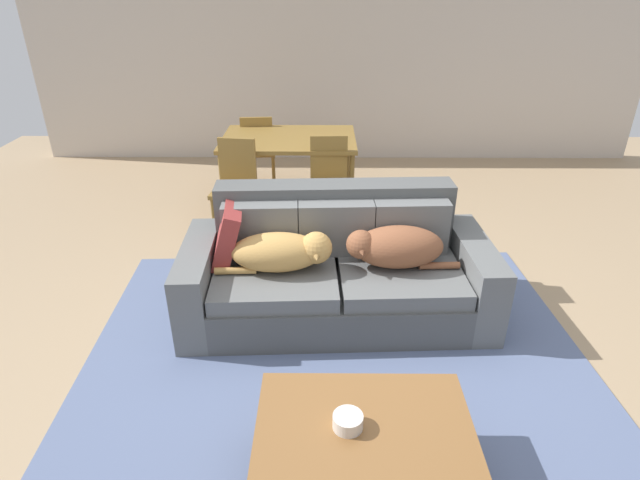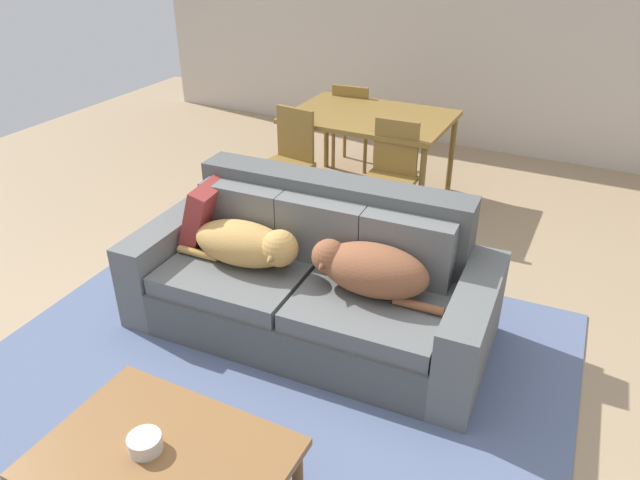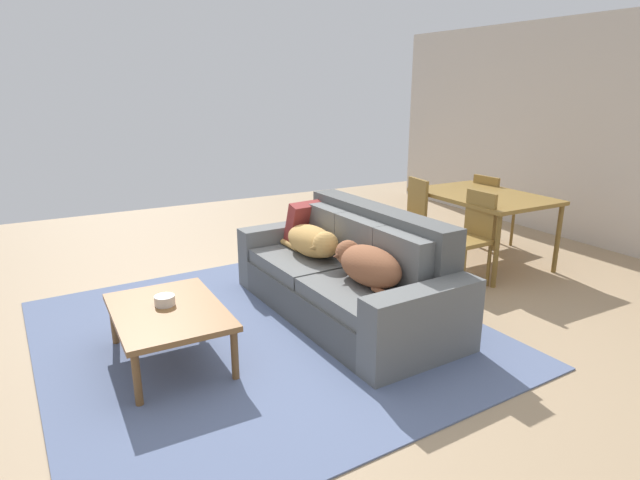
# 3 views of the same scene
# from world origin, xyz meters

# --- Properties ---
(ground_plane) EXTENTS (10.00, 10.00, 0.00)m
(ground_plane) POSITION_xyz_m (0.00, 0.00, 0.00)
(ground_plane) COLOR tan
(back_partition) EXTENTS (8.00, 0.12, 2.70)m
(back_partition) POSITION_xyz_m (0.00, 4.00, 1.35)
(back_partition) COLOR beige
(back_partition) RESTS_ON ground
(area_rug) EXTENTS (3.46, 3.37, 0.01)m
(area_rug) POSITION_xyz_m (-0.09, -0.54, 0.01)
(area_rug) COLOR slate
(area_rug) RESTS_ON ground
(couch) EXTENTS (2.25, 1.07, 0.90)m
(couch) POSITION_xyz_m (-0.10, 0.28, 0.33)
(couch) COLOR #4E5050
(couch) RESTS_ON ground
(dog_on_left_cushion) EXTENTS (0.82, 0.35, 0.29)m
(dog_on_left_cushion) POSITION_xyz_m (-0.47, 0.13, 0.57)
(dog_on_left_cushion) COLOR tan
(dog_on_left_cushion) RESTS_ON couch
(dog_on_right_cushion) EXTENTS (0.80, 0.37, 0.30)m
(dog_on_right_cushion) POSITION_xyz_m (0.30, 0.18, 0.58)
(dog_on_right_cushion) COLOR brown
(dog_on_right_cushion) RESTS_ON couch
(throw_pillow_by_left_arm) EXTENTS (0.29, 0.46, 0.45)m
(throw_pillow_by_left_arm) POSITION_xyz_m (-0.89, 0.29, 0.62)
(throw_pillow_by_left_arm) COLOR maroon
(throw_pillow_by_left_arm) RESTS_ON couch
(coffee_table) EXTENTS (1.02, 0.73, 0.40)m
(coffee_table) POSITION_xyz_m (0.00, -1.28, 0.36)
(coffee_table) COLOR brown
(coffee_table) RESTS_ON ground
(bowl_on_coffee_table) EXTENTS (0.14, 0.14, 0.07)m
(bowl_on_coffee_table) POSITION_xyz_m (-0.08, -1.28, 0.44)
(bowl_on_coffee_table) COLOR silver
(bowl_on_coffee_table) RESTS_ON coffee_table
(dining_table) EXTENTS (1.39, 0.98, 0.77)m
(dining_table) POSITION_xyz_m (-0.56, 2.26, 0.70)
(dining_table) COLOR olive
(dining_table) RESTS_ON ground
(dining_chair_near_left) EXTENTS (0.44, 0.44, 0.91)m
(dining_chair_near_left) POSITION_xyz_m (-1.04, 1.63, 0.50)
(dining_chair_near_left) COLOR olive
(dining_chair_near_left) RESTS_ON ground
(dining_chair_near_right) EXTENTS (0.41, 0.41, 0.91)m
(dining_chair_near_right) POSITION_xyz_m (-0.14, 1.70, 0.51)
(dining_chair_near_right) COLOR olive
(dining_chair_near_right) RESTS_ON ground
(dining_chair_far_left) EXTENTS (0.43, 0.43, 0.87)m
(dining_chair_far_left) POSITION_xyz_m (-0.96, 2.81, 0.48)
(dining_chair_far_left) COLOR olive
(dining_chair_far_left) RESTS_ON ground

